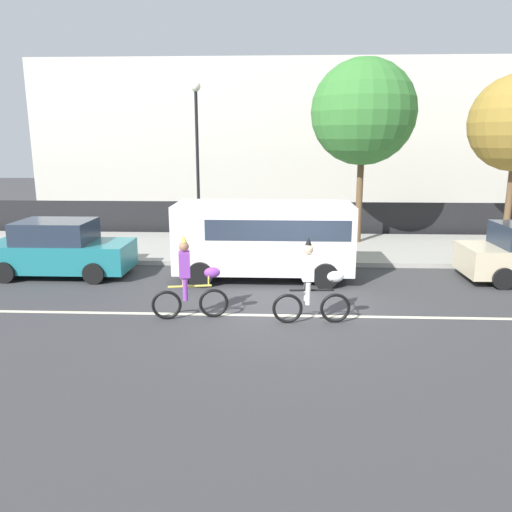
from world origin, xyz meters
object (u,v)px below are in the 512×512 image
object	(u,v)px
parade_cyclist_zebra	(313,286)
parked_van_white	(266,235)
parked_car_teal	(60,250)
street_lamp_post	(197,138)
parade_cyclist_purple	(190,282)

from	to	relation	value
parade_cyclist_zebra	parked_van_white	xyz separation A→B (m)	(-1.09, 3.62, 0.44)
parade_cyclist_zebra	parked_car_teal	bearing A→B (deg)	153.11
street_lamp_post	parked_car_teal	bearing A→B (deg)	-123.09
parade_cyclist_purple	street_lamp_post	size ratio (longest dim) A/B	0.33
parade_cyclist_purple	parade_cyclist_zebra	xyz separation A→B (m)	(2.70, -0.17, 0.00)
parade_cyclist_zebra	parked_car_teal	distance (m)	8.05
parked_car_teal	street_lamp_post	xyz separation A→B (m)	(3.34, 5.12, 3.21)
parade_cyclist_zebra	street_lamp_post	size ratio (longest dim) A/B	0.33
parade_cyclist_purple	parked_van_white	size ratio (longest dim) A/B	0.38
parked_van_white	parade_cyclist_purple	bearing A→B (deg)	-115.00
parade_cyclist_purple	parked_van_white	bearing A→B (deg)	65.00
parade_cyclist_purple	street_lamp_post	distance (m)	9.22
parade_cyclist_purple	parked_van_white	distance (m)	3.83
parked_van_white	parked_car_teal	bearing A→B (deg)	179.81
parked_car_teal	street_lamp_post	world-z (taller)	street_lamp_post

